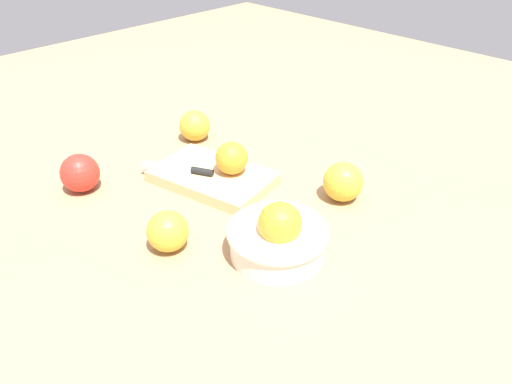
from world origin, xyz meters
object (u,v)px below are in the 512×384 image
bowl (278,236)px  cutting_board (213,177)px  apple_back_right (80,173)px  apple_back_left (168,231)px  knife (187,170)px  orange_on_board (232,158)px  apple_front_right (195,126)px  apple_front_left (343,182)px

bowl → cutting_board: size_ratio=0.71×
apple_back_right → apple_back_left: bearing=-177.9°
bowl → knife: bowl is taller
orange_on_board → apple_front_right: 0.22m
cutting_board → apple_back_left: 0.22m
orange_on_board → apple_back_right: (0.19, 0.23, -0.02)m
apple_front_left → apple_front_right: apple_front_left is taller
knife → apple_back_left: bearing=133.1°
cutting_board → knife: bearing=43.7°
bowl → apple_back_left: bowl is taller
orange_on_board → apple_back_right: size_ratio=0.86×
apple_back_right → apple_back_left: 0.27m
orange_on_board → apple_front_left: bearing=-150.6°
orange_on_board → apple_back_right: 0.30m
cutting_board → orange_on_board: (-0.03, -0.03, 0.04)m
bowl → apple_front_left: size_ratio=2.18×
orange_on_board → apple_front_right: size_ratio=0.91×
cutting_board → bowl: bearing=163.2°
knife → apple_back_left: (-0.14, 0.15, 0.01)m
cutting_board → apple_back_right: size_ratio=3.11×
apple_front_left → apple_front_right: (0.39, 0.04, -0.00)m
apple_front_right → bowl: bearing=157.9°
bowl → apple_back_right: (0.41, 0.13, 0.00)m
orange_on_board → apple_front_left: orange_on_board is taller
apple_back_left → apple_front_left: apple_front_left is taller
bowl → orange_on_board: (0.22, -0.10, 0.02)m
cutting_board → orange_on_board: 0.06m
orange_on_board → apple_front_left: (-0.19, -0.11, -0.02)m
cutting_board → apple_front_right: size_ratio=3.29×
bowl → apple_front_left: 0.21m
cutting_board → apple_back_left: size_ratio=3.38×
knife → orange_on_board: bearing=-136.7°
cutting_board → orange_on_board: orange_on_board is taller
knife → apple_back_left: size_ratio=2.11×
cutting_board → apple_back_left: apple_back_left is taller
orange_on_board → apple_back_left: bearing=110.0°
apple_front_left → apple_back_right: bearing=41.2°
apple_front_left → bowl: bearing=97.0°
knife → apple_front_right: bearing=-44.0°
cutting_board → apple_front_left: size_ratio=3.09×
apple_back_left → bowl: bearing=-140.2°
orange_on_board → apple_back_right: orange_on_board is taller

